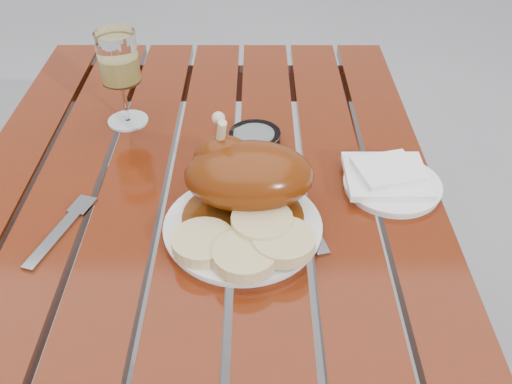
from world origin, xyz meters
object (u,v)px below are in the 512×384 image
(dinner_plate, at_px, (243,228))
(side_plate, at_px, (392,185))
(wine_glass, at_px, (121,79))
(table, at_px, (210,338))
(ashtray, at_px, (255,138))

(dinner_plate, relative_size, side_plate, 1.48)
(dinner_plate, distance_m, wine_glass, 0.41)
(table, height_order, ashtray, ashtray)
(table, height_order, dinner_plate, dinner_plate)
(table, bearing_deg, side_plate, 3.84)
(side_plate, distance_m, ashtray, 0.27)
(table, relative_size, ashtray, 12.52)
(wine_glass, height_order, ashtray, wine_glass)
(table, distance_m, dinner_plate, 0.40)
(table, distance_m, ashtray, 0.43)
(side_plate, bearing_deg, wine_glass, 156.04)
(ashtray, bearing_deg, wine_glass, 162.90)
(dinner_plate, relative_size, wine_glass, 1.31)
(table, xyz_separation_m, side_plate, (0.32, 0.02, 0.38))
(dinner_plate, xyz_separation_m, side_plate, (0.25, 0.11, -0.00))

